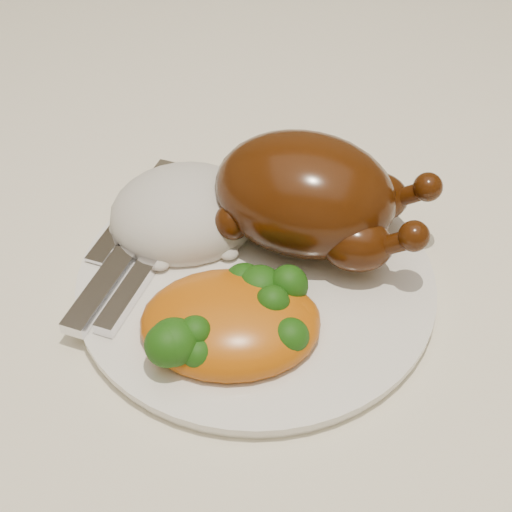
# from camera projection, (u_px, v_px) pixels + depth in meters

# --- Properties ---
(dining_table) EXTENTS (1.60, 0.90, 0.76)m
(dining_table) POSITION_uv_depth(u_px,v_px,m) (333.00, 333.00, 0.62)
(dining_table) COLOR brown
(dining_table) RESTS_ON floor
(tablecloth) EXTENTS (1.73, 1.03, 0.18)m
(tablecloth) POSITION_uv_depth(u_px,v_px,m) (340.00, 275.00, 0.57)
(tablecloth) COLOR white
(tablecloth) RESTS_ON dining_table
(dinner_plate) EXTENTS (0.28, 0.28, 0.01)m
(dinner_plate) POSITION_uv_depth(u_px,v_px,m) (256.00, 281.00, 0.52)
(dinner_plate) COLOR white
(dinner_plate) RESTS_ON tablecloth
(roast_chicken) EXTENTS (0.17, 0.13, 0.09)m
(roast_chicken) POSITION_uv_depth(u_px,v_px,m) (309.00, 195.00, 0.52)
(roast_chicken) COLOR #4B2008
(roast_chicken) RESTS_ON dinner_plate
(rice_mound) EXTENTS (0.14, 0.14, 0.06)m
(rice_mound) POSITION_uv_depth(u_px,v_px,m) (185.00, 213.00, 0.55)
(rice_mound) COLOR silver
(rice_mound) RESTS_ON dinner_plate
(mac_and_cheese) EXTENTS (0.13, 0.11, 0.05)m
(mac_and_cheese) POSITION_uv_depth(u_px,v_px,m) (236.00, 320.00, 0.47)
(mac_and_cheese) COLOR orange
(mac_and_cheese) RESTS_ON dinner_plate
(cutlery) EXTENTS (0.06, 0.20, 0.01)m
(cutlery) POSITION_uv_depth(u_px,v_px,m) (126.00, 261.00, 0.52)
(cutlery) COLOR silver
(cutlery) RESTS_ON dinner_plate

